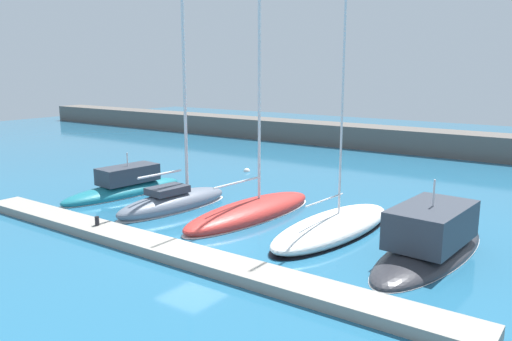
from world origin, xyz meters
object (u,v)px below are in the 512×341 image
mooring_buoy_white (247,171)px  dock_bollard (97,221)px  sailboat_white_fourth (334,227)px  sailboat_red_third (251,211)px  motorboat_charcoal_fifth (431,242)px  motorboat_teal_nearest (125,187)px  sailboat_slate_second (173,201)px

mooring_buoy_white → dock_bollard: dock_bollard is taller
sailboat_white_fourth → mooring_buoy_white: bearing=56.7°
sailboat_red_third → motorboat_charcoal_fifth: (9.50, -0.15, 0.26)m
mooring_buoy_white → motorboat_charcoal_fifth: bearing=-29.8°
motorboat_teal_nearest → motorboat_charcoal_fifth: motorboat_charcoal_fifth is taller
sailboat_red_third → dock_bollard: (-4.21, -6.60, 0.32)m
motorboat_charcoal_fifth → mooring_buoy_white: 19.47m
motorboat_teal_nearest → dock_bollard: motorboat_teal_nearest is taller
sailboat_slate_second → mooring_buoy_white: sailboat_slate_second is taller
motorboat_charcoal_fifth → dock_bollard: (-13.71, -6.45, 0.06)m
dock_bollard → sailboat_white_fourth: bearing=36.4°
dock_bollard → motorboat_teal_nearest: bearing=130.3°
motorboat_charcoal_fifth → dock_bollard: bearing=119.3°
sailboat_slate_second → sailboat_red_third: bearing=-68.4°
sailboat_red_third → motorboat_charcoal_fifth: size_ratio=1.70×
sailboat_white_fourth → dock_bollard: 11.23m
sailboat_slate_second → dock_bollard: bearing=-171.5°
sailboat_white_fourth → sailboat_slate_second: bearing=102.6°
motorboat_teal_nearest → sailboat_white_fourth: bearing=-81.7°
sailboat_slate_second → motorboat_charcoal_fifth: bearing=-79.7°
motorboat_teal_nearest → mooring_buoy_white: motorboat_teal_nearest is taller
mooring_buoy_white → sailboat_slate_second: bearing=-74.9°
sailboat_white_fourth → mooring_buoy_white: sailboat_white_fourth is taller
sailboat_red_third → mooring_buoy_white: size_ratio=32.23×
sailboat_slate_second → mooring_buoy_white: size_ratio=26.87×
sailboat_red_third → sailboat_white_fourth: bearing=-84.9°
sailboat_slate_second → sailboat_red_third: size_ratio=0.83×
motorboat_teal_nearest → mooring_buoy_white: (1.91, 10.14, -0.44)m
motorboat_teal_nearest → sailboat_white_fourth: (14.13, 0.67, -0.12)m
motorboat_teal_nearest → sailboat_white_fourth: size_ratio=0.56×
sailboat_slate_second → sailboat_red_third: 4.64m
sailboat_slate_second → motorboat_charcoal_fifth: sailboat_slate_second is taller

